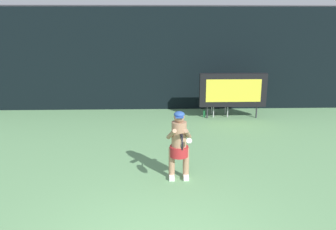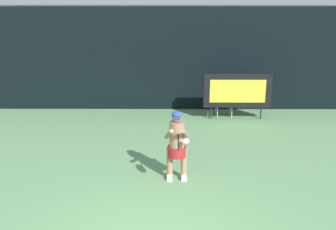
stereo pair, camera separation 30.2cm
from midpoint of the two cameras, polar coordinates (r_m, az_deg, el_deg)
name	(u,v)px [view 1 (the left image)]	position (r m, az deg, el deg)	size (l,w,h in m)	color
backdrop_screen	(156,59)	(12.95, -2.59, 8.77)	(18.00, 0.12, 3.66)	black
scoreboard	(233,90)	(12.04, 9.49, 3.88)	(2.20, 0.21, 1.50)	black
umpire_chair	(220,97)	(12.42, 7.45, 2.76)	(0.52, 0.44, 1.08)	#B7B7BC
water_bottle	(204,114)	(12.20, 5.03, 0.20)	(0.07, 0.07, 0.27)	#2C914F
tennis_player	(179,143)	(7.50, 0.60, -4.40)	(0.53, 0.61, 1.46)	white
tennis_racket	(182,142)	(6.88, 0.94, -4.26)	(0.03, 0.60, 0.31)	black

